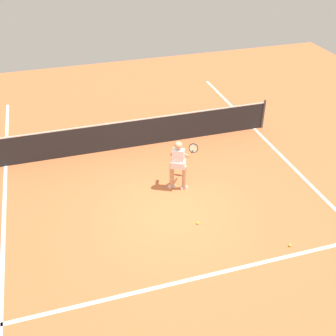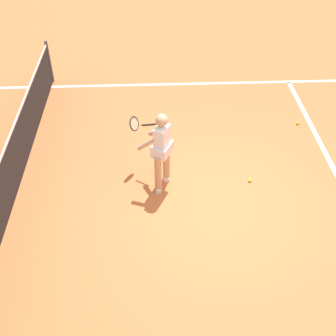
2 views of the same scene
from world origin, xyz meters
name	(u,v)px [view 2 (image 2 of 2)]	position (x,y,z in m)	size (l,w,h in m)	color
ground_plane	(215,202)	(0.00, 0.00, 0.00)	(24.15, 24.15, 0.00)	#C66638
sideline_right_marking	(194,84)	(4.29, 0.00, 0.00)	(0.10, 16.58, 0.01)	white
court_net	(5,187)	(0.00, 3.60, 0.51)	(9.26, 0.08, 1.08)	#4C4C51
tennis_player	(161,148)	(0.53, 0.94, 0.85)	(1.04, 0.82, 1.55)	tan
tennis_ball_near	(250,180)	(0.52, -0.73, 0.03)	(0.07, 0.07, 0.07)	#D1E533
tennis_ball_mid	(298,123)	(2.38, -2.15, 0.03)	(0.07, 0.07, 0.07)	#D1E533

